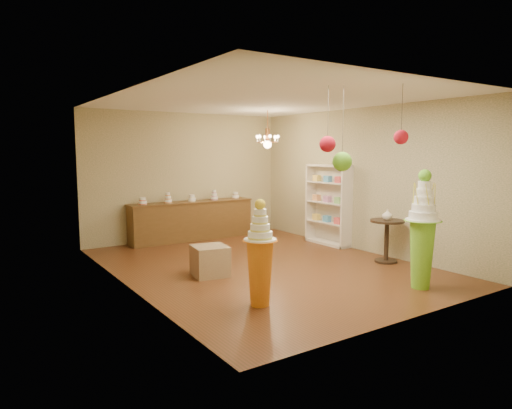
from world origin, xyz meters
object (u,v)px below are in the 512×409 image
round_table (387,235)px  pedestal_green (422,239)px  pedestal_orange (260,263)px  sideboard (192,220)px

round_table → pedestal_green: bearing=-121.3°
pedestal_orange → round_table: pedestal_orange is taller
pedestal_orange → round_table: size_ratio=1.81×
sideboard → round_table: size_ratio=3.74×
round_table → pedestal_orange: bearing=-168.4°
pedestal_orange → pedestal_green: bearing=-16.0°
pedestal_green → pedestal_orange: (-2.51, 0.72, -0.18)m
pedestal_orange → sideboard: pedestal_orange is taller
pedestal_green → round_table: 1.66m
pedestal_green → pedestal_orange: bearing=164.0°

